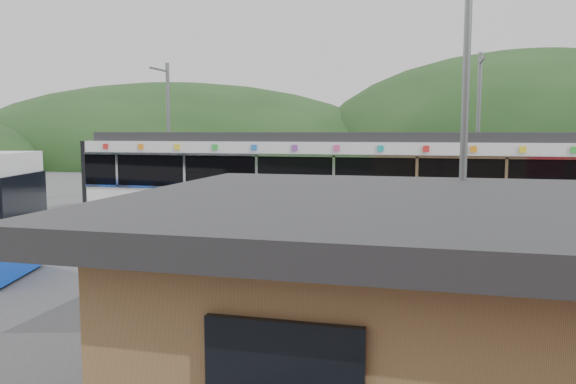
# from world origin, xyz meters

# --- Properties ---
(ground) EXTENTS (120.00, 120.00, 0.00)m
(ground) POSITION_xyz_m (0.00, 0.00, 0.00)
(ground) COLOR #4C4C4F
(ground) RESTS_ON ground
(hills) EXTENTS (146.00, 149.00, 26.00)m
(hills) POSITION_xyz_m (6.19, 5.29, 0.00)
(hills) COLOR #1E3D19
(hills) RESTS_ON ground
(platform) EXTENTS (26.00, 3.20, 0.30)m
(platform) POSITION_xyz_m (0.00, 3.30, 0.15)
(platform) COLOR #9E9E99
(platform) RESTS_ON ground
(yellow_line) EXTENTS (26.00, 0.10, 0.01)m
(yellow_line) POSITION_xyz_m (0.00, 2.00, 0.30)
(yellow_line) COLOR yellow
(yellow_line) RESTS_ON platform
(train) EXTENTS (20.44, 3.01, 3.74)m
(train) POSITION_xyz_m (1.19, 6.00, 2.06)
(train) COLOR black
(train) RESTS_ON ground
(catenary_mast_west) EXTENTS (0.18, 1.80, 7.00)m
(catenary_mast_west) POSITION_xyz_m (-7.00, 8.56, 3.65)
(catenary_mast_west) COLOR slate
(catenary_mast_west) RESTS_ON ground
(catenary_mast_east) EXTENTS (0.18, 1.80, 7.00)m
(catenary_mast_east) POSITION_xyz_m (7.00, 8.56, 3.65)
(catenary_mast_east) COLOR slate
(catenary_mast_east) RESTS_ON ground
(station_shelter) EXTENTS (9.20, 6.20, 3.00)m
(station_shelter) POSITION_xyz_m (6.00, -9.01, 1.55)
(station_shelter) COLOR #8E613E
(station_shelter) RESTS_ON ground
(lamp_post) EXTENTS (0.43, 1.17, 6.48)m
(lamp_post) POSITION_xyz_m (5.68, -6.55, 3.86)
(lamp_post) COLOR slate
(lamp_post) RESTS_ON ground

